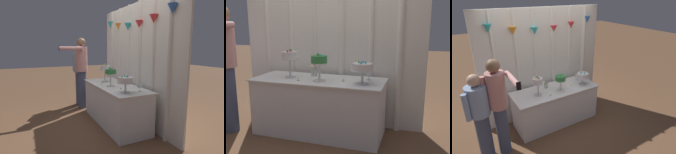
% 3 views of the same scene
% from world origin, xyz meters
% --- Properties ---
extents(ground_plane, '(24.00, 24.00, 0.00)m').
position_xyz_m(ground_plane, '(0.00, 0.00, 0.00)').
color(ground_plane, brown).
extents(draped_curtain, '(2.83, 0.16, 2.43)m').
position_xyz_m(draped_curtain, '(0.05, 0.56, 1.26)').
color(draped_curtain, white).
rests_on(draped_curtain, ground_plane).
extents(cake_table, '(1.83, 0.73, 0.79)m').
position_xyz_m(cake_table, '(0.00, 0.10, 0.40)').
color(cake_table, white).
rests_on(cake_table, ground_plane).
extents(cake_display_leftmost, '(0.25, 0.25, 0.41)m').
position_xyz_m(cake_display_leftmost, '(-0.41, 0.06, 1.08)').
color(cake_display_leftmost, silver).
rests_on(cake_display_leftmost, cake_table).
extents(cake_display_center, '(0.23, 0.23, 0.38)m').
position_xyz_m(cake_display_center, '(0.06, -0.02, 1.06)').
color(cake_display_center, silver).
rests_on(cake_display_center, cake_table).
extents(cake_display_rightmost, '(0.29, 0.29, 0.30)m').
position_xyz_m(cake_display_rightmost, '(0.64, -0.01, 1.00)').
color(cake_display_rightmost, silver).
rests_on(cake_display_rightmost, cake_table).
extents(wine_glass, '(0.08, 0.08, 0.13)m').
position_xyz_m(wine_glass, '(0.67, 0.25, 0.89)').
color(wine_glass, silver).
rests_on(wine_glass, cake_table).
extents(flower_vase, '(0.10, 0.09, 0.19)m').
position_xyz_m(flower_vase, '(-0.14, 0.27, 0.88)').
color(flower_vase, '#B2C1B2').
rests_on(flower_vase, cake_table).
extents(tealight_far_left, '(0.04, 0.04, 0.04)m').
position_xyz_m(tealight_far_left, '(-0.21, -0.10, 0.81)').
color(tealight_far_left, beige).
rests_on(tealight_far_left, cake_table).
extents(tealight_near_left, '(0.04, 0.04, 0.04)m').
position_xyz_m(tealight_near_left, '(0.37, 0.05, 0.81)').
color(tealight_near_left, beige).
rests_on(tealight_near_left, cake_table).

